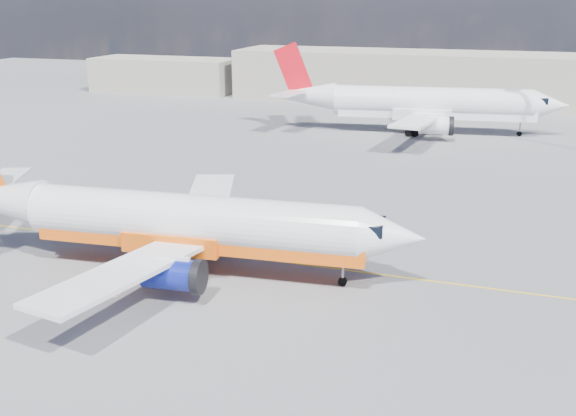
% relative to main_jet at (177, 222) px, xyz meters
% --- Properties ---
extents(ground, '(240.00, 240.00, 0.00)m').
position_rel_main_jet_xyz_m(ground, '(5.05, 0.17, -3.20)').
color(ground, '#5D5D61').
rests_on(ground, ground).
extents(taxi_line, '(70.00, 0.15, 0.01)m').
position_rel_main_jet_xyz_m(taxi_line, '(5.05, 3.17, -3.20)').
color(taxi_line, yellow).
rests_on(taxi_line, ground).
extents(terminal_main, '(70.00, 14.00, 8.00)m').
position_rel_main_jet_xyz_m(terminal_main, '(10.05, 75.17, 0.80)').
color(terminal_main, '#AAA392').
rests_on(terminal_main, ground).
extents(terminal_annex, '(26.00, 10.00, 6.00)m').
position_rel_main_jet_xyz_m(terminal_annex, '(-39.95, 72.17, -0.20)').
color(terminal_annex, '#AAA392').
rests_on(terminal_annex, ground).
extents(main_jet, '(31.70, 25.00, 9.61)m').
position_rel_main_jet_xyz_m(main_jet, '(0.00, 0.00, 0.00)').
color(main_jet, white).
rests_on(main_jet, ground).
extents(second_jet, '(36.87, 28.85, 11.15)m').
position_rel_main_jet_xyz_m(second_jet, '(9.21, 48.56, 0.52)').
color(second_jet, white).
rests_on(second_jet, ground).
extents(traffic_cone, '(0.38, 0.38, 0.54)m').
position_rel_main_jet_xyz_m(traffic_cone, '(-1.80, -4.59, -2.94)').
color(traffic_cone, white).
rests_on(traffic_cone, ground).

